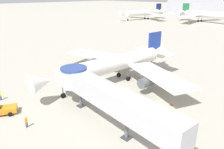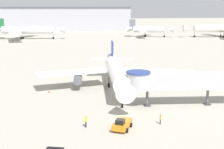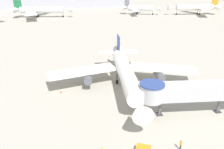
{
  "view_description": "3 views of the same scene",
  "coord_description": "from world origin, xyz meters",
  "px_view_note": "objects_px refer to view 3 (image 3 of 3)",
  "views": [
    {
      "loc": [
        27.2,
        -26.59,
        16.59
      ],
      "look_at": [
        1.58,
        0.43,
        2.79
      ],
      "focal_mm": 35.0,
      "sensor_mm": 36.0,
      "label": 1
    },
    {
      "loc": [
        -12.43,
        -56.88,
        16.51
      ],
      "look_at": [
        -2.2,
        -1.49,
        4.31
      ],
      "focal_mm": 50.0,
      "sensor_mm": 36.0,
      "label": 2
    },
    {
      "loc": [
        -11.82,
        -37.46,
        21.08
      ],
      "look_at": [
        -3.71,
        1.0,
        4.38
      ],
      "focal_mm": 35.0,
      "sensor_mm": 36.0,
      "label": 3
    }
  ],
  "objects_px": {
    "traffic_cone_starboard_wing": "(184,83)",
    "background_jet_green_tail": "(40,10)",
    "background_jet_orange_tail": "(196,7)",
    "background_jet_gray_tail": "(140,8)",
    "ground_crew_wing_walker": "(181,144)",
    "traffic_cone_port_wing": "(61,91)",
    "jet_bridge": "(196,91)",
    "main_airplane": "(125,71)"
  },
  "relations": [
    {
      "from": "background_jet_gray_tail",
      "to": "traffic_cone_port_wing",
      "type": "bearing_deg",
      "value": 179.02
    },
    {
      "from": "main_airplane",
      "to": "traffic_cone_port_wing",
      "type": "xyz_separation_m",
      "value": [
        -13.54,
        0.23,
        -3.41
      ]
    },
    {
      "from": "traffic_cone_port_wing",
      "to": "main_airplane",
      "type": "bearing_deg",
      "value": -0.96
    },
    {
      "from": "main_airplane",
      "to": "background_jet_gray_tail",
      "type": "distance_m",
      "value": 116.34
    },
    {
      "from": "jet_bridge",
      "to": "background_jet_gray_tail",
      "type": "bearing_deg",
      "value": 82.89
    },
    {
      "from": "traffic_cone_starboard_wing",
      "to": "background_jet_green_tail",
      "type": "height_order",
      "value": "background_jet_green_tail"
    },
    {
      "from": "main_airplane",
      "to": "traffic_cone_starboard_wing",
      "type": "relative_size",
      "value": 47.94
    },
    {
      "from": "jet_bridge",
      "to": "ground_crew_wing_walker",
      "type": "distance_m",
      "value": 10.77
    },
    {
      "from": "background_jet_orange_tail",
      "to": "background_jet_green_tail",
      "type": "xyz_separation_m",
      "value": [
        -104.36,
        8.49,
        -0.18
      ]
    },
    {
      "from": "ground_crew_wing_walker",
      "to": "jet_bridge",
      "type": "bearing_deg",
      "value": 151.43
    },
    {
      "from": "jet_bridge",
      "to": "traffic_cone_port_wing",
      "type": "bearing_deg",
      "value": 158.08
    },
    {
      "from": "main_airplane",
      "to": "jet_bridge",
      "type": "xyz_separation_m",
      "value": [
        9.01,
        -12.31,
        0.63
      ]
    },
    {
      "from": "traffic_cone_starboard_wing",
      "to": "background_jet_orange_tail",
      "type": "relative_size",
      "value": 0.02
    },
    {
      "from": "traffic_cone_port_wing",
      "to": "traffic_cone_starboard_wing",
      "type": "bearing_deg",
      "value": -3.71
    },
    {
      "from": "background_jet_orange_tail",
      "to": "background_jet_green_tail",
      "type": "height_order",
      "value": "background_jet_orange_tail"
    },
    {
      "from": "main_airplane",
      "to": "traffic_cone_port_wing",
      "type": "relative_size",
      "value": 56.45
    },
    {
      "from": "traffic_cone_starboard_wing",
      "to": "background_jet_gray_tail",
      "type": "xyz_separation_m",
      "value": [
        26.72,
        110.78,
        3.95
      ]
    },
    {
      "from": "background_jet_orange_tail",
      "to": "background_jet_green_tail",
      "type": "distance_m",
      "value": 104.7
    },
    {
      "from": "jet_bridge",
      "to": "ground_crew_wing_walker",
      "type": "bearing_deg",
      "value": -122.58
    },
    {
      "from": "traffic_cone_starboard_wing",
      "to": "background_jet_green_tail",
      "type": "bearing_deg",
      "value": 109.71
    },
    {
      "from": "ground_crew_wing_walker",
      "to": "background_jet_gray_tail",
      "type": "relative_size",
      "value": 0.06
    },
    {
      "from": "traffic_cone_starboard_wing",
      "to": "background_jet_orange_tail",
      "type": "distance_m",
      "value": 121.01
    },
    {
      "from": "main_airplane",
      "to": "background_jet_orange_tail",
      "type": "bearing_deg",
      "value": 58.65
    },
    {
      "from": "traffic_cone_starboard_wing",
      "to": "background_jet_gray_tail",
      "type": "height_order",
      "value": "background_jet_gray_tail"
    },
    {
      "from": "background_jet_gray_tail",
      "to": "background_jet_green_tail",
      "type": "xyz_separation_m",
      "value": [
        -66.35,
        -0.15,
        0.44
      ]
    },
    {
      "from": "main_airplane",
      "to": "ground_crew_wing_walker",
      "type": "relative_size",
      "value": 20.78
    },
    {
      "from": "background_jet_green_tail",
      "to": "ground_crew_wing_walker",
      "type": "bearing_deg",
      "value": -158.27
    },
    {
      "from": "main_airplane",
      "to": "traffic_cone_starboard_wing",
      "type": "height_order",
      "value": "main_airplane"
    },
    {
      "from": "traffic_cone_starboard_wing",
      "to": "background_jet_green_tail",
      "type": "relative_size",
      "value": 0.02
    },
    {
      "from": "main_airplane",
      "to": "background_jet_gray_tail",
      "type": "height_order",
      "value": "background_jet_gray_tail"
    },
    {
      "from": "traffic_cone_starboard_wing",
      "to": "background_jet_orange_tail",
      "type": "height_order",
      "value": "background_jet_orange_tail"
    },
    {
      "from": "background_jet_orange_tail",
      "to": "main_airplane",
      "type": "bearing_deg",
      "value": -30.7
    },
    {
      "from": "traffic_cone_port_wing",
      "to": "background_jet_orange_tail",
      "type": "xyz_separation_m",
      "value": [
        91.47,
        100.41,
        4.62
      ]
    },
    {
      "from": "background_jet_green_tail",
      "to": "main_airplane",
      "type": "bearing_deg",
      "value": -157.26
    },
    {
      "from": "main_airplane",
      "to": "ground_crew_wing_walker",
      "type": "bearing_deg",
      "value": -76.6
    },
    {
      "from": "jet_bridge",
      "to": "background_jet_green_tail",
      "type": "distance_m",
      "value": 126.5
    },
    {
      "from": "traffic_cone_starboard_wing",
      "to": "background_jet_orange_tail",
      "type": "xyz_separation_m",
      "value": [
        64.73,
        102.14,
        4.57
      ]
    },
    {
      "from": "traffic_cone_port_wing",
      "to": "background_jet_orange_tail",
      "type": "height_order",
      "value": "background_jet_orange_tail"
    },
    {
      "from": "background_jet_orange_tail",
      "to": "background_jet_gray_tail",
      "type": "height_order",
      "value": "background_jet_orange_tail"
    },
    {
      "from": "traffic_cone_starboard_wing",
      "to": "ground_crew_wing_walker",
      "type": "bearing_deg",
      "value": -119.88
    },
    {
      "from": "background_jet_green_tail",
      "to": "background_jet_gray_tail",
      "type": "bearing_deg",
      "value": -80.75
    },
    {
      "from": "main_airplane",
      "to": "background_jet_green_tail",
      "type": "bearing_deg",
      "value": 110.02
    }
  ]
}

